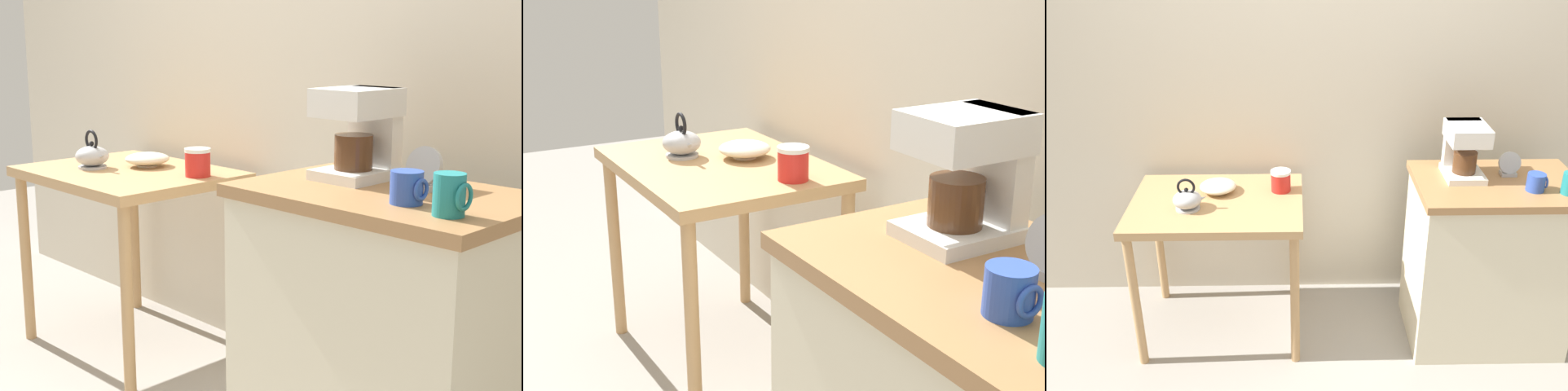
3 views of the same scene
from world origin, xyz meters
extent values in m
plane|color=gray|center=(0.00, 0.00, 0.00)|extent=(8.00, 8.00, 0.00)
cube|color=beige|center=(0.10, 0.47, 1.40)|extent=(4.40, 0.10, 2.80)
cube|color=tan|center=(-0.56, 0.05, 0.74)|extent=(0.83, 0.63, 0.04)
cylinder|color=tan|center=(-0.94, -0.23, 0.36)|extent=(0.04, 0.04, 0.72)
cylinder|color=tan|center=(-0.19, -0.23, 0.36)|extent=(0.04, 0.04, 0.72)
cylinder|color=tan|center=(-0.94, 0.32, 0.36)|extent=(0.04, 0.04, 0.72)
cylinder|color=tan|center=(-0.19, 0.32, 0.36)|extent=(0.04, 0.04, 0.72)
cube|color=beige|center=(0.78, -0.03, 0.42)|extent=(0.75, 0.51, 0.85)
cube|color=#9E7044|center=(0.78, -0.03, 0.86)|extent=(0.78, 0.54, 0.04)
cylinder|color=beige|center=(-0.56, 0.14, 0.76)|extent=(0.08, 0.08, 0.01)
ellipsoid|color=beige|center=(-0.56, 0.14, 0.79)|extent=(0.18, 0.18, 0.05)
cylinder|color=#B2B5BA|center=(-0.69, -0.04, 0.76)|extent=(0.11, 0.11, 0.01)
ellipsoid|color=#B2B5BA|center=(-0.69, -0.04, 0.81)|extent=(0.13, 0.13, 0.08)
cone|color=#B2B5BA|center=(-0.62, -0.04, 0.81)|extent=(0.07, 0.03, 0.05)
sphere|color=black|center=(-0.69, -0.04, 0.86)|extent=(0.02, 0.02, 0.02)
torus|color=black|center=(-0.69, -0.04, 0.87)|extent=(0.09, 0.01, 0.09)
cylinder|color=red|center=(-0.25, 0.15, 0.80)|extent=(0.10, 0.10, 0.09)
cylinder|color=white|center=(-0.25, 0.15, 0.86)|extent=(0.10, 0.10, 0.01)
cube|color=white|center=(0.62, 0.03, 0.90)|extent=(0.18, 0.22, 0.03)
cube|color=white|center=(0.62, 0.11, 1.01)|extent=(0.16, 0.05, 0.26)
cube|color=white|center=(0.62, 0.03, 1.10)|extent=(0.18, 0.22, 0.08)
cylinder|color=#4C2D19|center=(0.62, 0.02, 0.96)|extent=(0.11, 0.11, 0.10)
cylinder|color=#2D4CAD|center=(0.91, -0.13, 0.92)|extent=(0.08, 0.08, 0.08)
torus|color=#2D4CAD|center=(0.95, -0.13, 0.92)|extent=(0.01, 0.06, 0.06)
cube|color=#B2B5BA|center=(0.84, 0.04, 0.89)|extent=(0.07, 0.05, 0.02)
cylinder|color=#B2B5BA|center=(0.84, 0.04, 0.95)|extent=(0.11, 0.05, 0.11)
cylinder|color=black|center=(0.84, 0.04, 0.95)|extent=(0.09, 0.04, 0.09)
camera|label=1|loc=(1.97, -1.65, 1.29)|focal=52.09mm
camera|label=2|loc=(1.64, -0.96, 1.42)|focal=50.45mm
camera|label=3|loc=(-0.17, -2.56, 2.05)|focal=41.16mm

